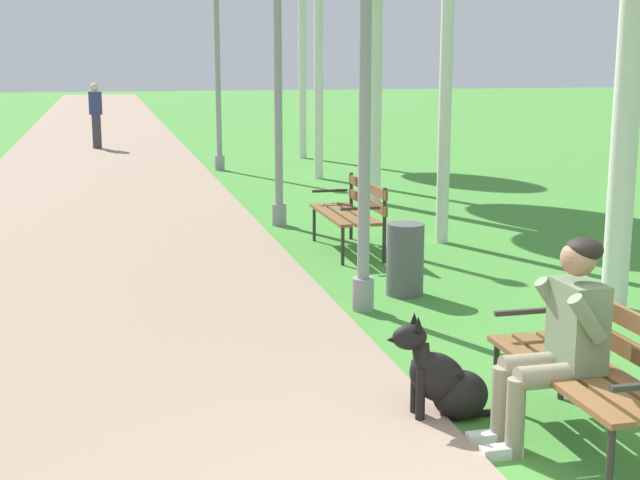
{
  "coord_description": "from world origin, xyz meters",
  "views": [
    {
      "loc": [
        -2.15,
        -3.4,
        2.26
      ],
      "look_at": [
        -0.59,
        3.06,
        0.9
      ],
      "focal_mm": 50.18,
      "sensor_mm": 36.0,
      "label": 1
    }
  ],
  "objects_px": {
    "lamp_post_mid": "(278,67)",
    "litter_bin": "(405,259)",
    "dog_black": "(445,381)",
    "lamp_post_far": "(218,68)",
    "park_bench_mid": "(352,209)",
    "lamp_post_near": "(365,80)",
    "pedestrian_distant": "(96,116)",
    "person_seated_on_near_bench": "(560,334)",
    "park_bench_near": "(595,362)"
  },
  "relations": [
    {
      "from": "park_bench_mid",
      "to": "lamp_post_mid",
      "type": "relative_size",
      "value": 0.36
    },
    {
      "from": "park_bench_near",
      "to": "person_seated_on_near_bench",
      "type": "relative_size",
      "value": 1.2
    },
    {
      "from": "pedestrian_distant",
      "to": "litter_bin",
      "type": "bearing_deg",
      "value": -78.95
    },
    {
      "from": "park_bench_near",
      "to": "park_bench_mid",
      "type": "relative_size",
      "value": 1.0
    },
    {
      "from": "park_bench_near",
      "to": "lamp_post_near",
      "type": "distance_m",
      "value": 3.5
    },
    {
      "from": "park_bench_mid",
      "to": "lamp_post_mid",
      "type": "xyz_separation_m",
      "value": [
        -0.52,
        1.85,
        1.63
      ]
    },
    {
      "from": "litter_bin",
      "to": "pedestrian_distant",
      "type": "bearing_deg",
      "value": 101.05
    },
    {
      "from": "park_bench_mid",
      "to": "pedestrian_distant",
      "type": "distance_m",
      "value": 13.34
    },
    {
      "from": "lamp_post_near",
      "to": "lamp_post_far",
      "type": "xyz_separation_m",
      "value": [
        0.06,
        10.64,
        -0.01
      ]
    },
    {
      "from": "person_seated_on_near_bench",
      "to": "dog_black",
      "type": "relative_size",
      "value": 1.5
    },
    {
      "from": "lamp_post_far",
      "to": "pedestrian_distant",
      "type": "distance_m",
      "value": 5.55
    },
    {
      "from": "dog_black",
      "to": "pedestrian_distant",
      "type": "relative_size",
      "value": 0.5
    },
    {
      "from": "park_bench_near",
      "to": "pedestrian_distant",
      "type": "xyz_separation_m",
      "value": [
        -2.9,
        18.55,
        0.33
      ]
    },
    {
      "from": "park_bench_mid",
      "to": "lamp_post_far",
      "type": "bearing_deg",
      "value": 93.68
    },
    {
      "from": "park_bench_near",
      "to": "person_seated_on_near_bench",
      "type": "xyz_separation_m",
      "value": [
        -0.21,
        0.05,
        0.17
      ]
    },
    {
      "from": "park_bench_mid",
      "to": "dog_black",
      "type": "relative_size",
      "value": 1.8
    },
    {
      "from": "park_bench_near",
      "to": "dog_black",
      "type": "bearing_deg",
      "value": 142.74
    },
    {
      "from": "park_bench_near",
      "to": "lamp_post_near",
      "type": "bearing_deg",
      "value": 99.31
    },
    {
      "from": "park_bench_mid",
      "to": "litter_bin",
      "type": "relative_size",
      "value": 2.14
    },
    {
      "from": "dog_black",
      "to": "lamp_post_mid",
      "type": "xyz_separation_m",
      "value": [
        0.27,
        6.86,
        1.88
      ]
    },
    {
      "from": "pedestrian_distant",
      "to": "park_bench_mid",
      "type": "bearing_deg",
      "value": -77.12
    },
    {
      "from": "lamp_post_mid",
      "to": "litter_bin",
      "type": "bearing_deg",
      "value": -82.91
    },
    {
      "from": "park_bench_near",
      "to": "lamp_post_mid",
      "type": "height_order",
      "value": "lamp_post_mid"
    },
    {
      "from": "person_seated_on_near_bench",
      "to": "park_bench_near",
      "type": "bearing_deg",
      "value": -12.61
    },
    {
      "from": "park_bench_near",
      "to": "lamp_post_mid",
      "type": "xyz_separation_m",
      "value": [
        -0.44,
        7.4,
        1.63
      ]
    },
    {
      "from": "dog_black",
      "to": "lamp_post_far",
      "type": "bearing_deg",
      "value": 88.84
    },
    {
      "from": "park_bench_mid",
      "to": "lamp_post_near",
      "type": "distance_m",
      "value": 2.97
    },
    {
      "from": "lamp_post_near",
      "to": "lamp_post_mid",
      "type": "height_order",
      "value": "lamp_post_mid"
    },
    {
      "from": "person_seated_on_near_bench",
      "to": "lamp_post_far",
      "type": "relative_size",
      "value": 0.31
    },
    {
      "from": "park_bench_near",
      "to": "person_seated_on_near_bench",
      "type": "bearing_deg",
      "value": 167.39
    },
    {
      "from": "person_seated_on_near_bench",
      "to": "pedestrian_distant",
      "type": "xyz_separation_m",
      "value": [
        -2.69,
        18.51,
        0.16
      ]
    },
    {
      "from": "lamp_post_mid",
      "to": "park_bench_near",
      "type": "bearing_deg",
      "value": -86.58
    },
    {
      "from": "park_bench_mid",
      "to": "lamp_post_near",
      "type": "height_order",
      "value": "lamp_post_near"
    },
    {
      "from": "pedestrian_distant",
      "to": "dog_black",
      "type": "bearing_deg",
      "value": -83.1
    },
    {
      "from": "park_bench_mid",
      "to": "lamp_post_mid",
      "type": "height_order",
      "value": "lamp_post_mid"
    },
    {
      "from": "person_seated_on_near_bench",
      "to": "dog_black",
      "type": "height_order",
      "value": "person_seated_on_near_bench"
    },
    {
      "from": "park_bench_near",
      "to": "park_bench_mid",
      "type": "bearing_deg",
      "value": 89.2
    },
    {
      "from": "lamp_post_mid",
      "to": "litter_bin",
      "type": "relative_size",
      "value": 5.91
    },
    {
      "from": "person_seated_on_near_bench",
      "to": "pedestrian_distant",
      "type": "bearing_deg",
      "value": 98.26
    },
    {
      "from": "lamp_post_near",
      "to": "lamp_post_mid",
      "type": "xyz_separation_m",
      "value": [
        0.06,
        4.31,
        0.07
      ]
    },
    {
      "from": "park_bench_mid",
      "to": "person_seated_on_near_bench",
      "type": "relative_size",
      "value": 1.2
    },
    {
      "from": "lamp_post_mid",
      "to": "litter_bin",
      "type": "height_order",
      "value": "lamp_post_mid"
    },
    {
      "from": "lamp_post_mid",
      "to": "pedestrian_distant",
      "type": "bearing_deg",
      "value": 102.4
    },
    {
      "from": "lamp_post_mid",
      "to": "litter_bin",
      "type": "distance_m",
      "value": 4.3
    },
    {
      "from": "lamp_post_far",
      "to": "park_bench_mid",
      "type": "bearing_deg",
      "value": -86.32
    },
    {
      "from": "park_bench_mid",
      "to": "lamp_post_mid",
      "type": "bearing_deg",
      "value": 105.73
    },
    {
      "from": "lamp_post_near",
      "to": "lamp_post_far",
      "type": "height_order",
      "value": "lamp_post_near"
    },
    {
      "from": "lamp_post_near",
      "to": "lamp_post_mid",
      "type": "relative_size",
      "value": 0.96
    },
    {
      "from": "park_bench_near",
      "to": "park_bench_mid",
      "type": "distance_m",
      "value": 5.56
    },
    {
      "from": "park_bench_mid",
      "to": "dog_black",
      "type": "distance_m",
      "value": 5.08
    }
  ]
}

